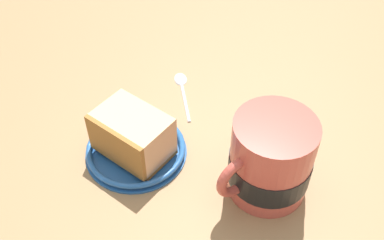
{
  "coord_description": "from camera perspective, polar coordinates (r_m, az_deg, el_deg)",
  "views": [
    {
      "loc": [
        35.17,
        -4.91,
        46.65
      ],
      "look_at": [
        -7.33,
        2.35,
        3.0
      ],
      "focal_mm": 42.46,
      "sensor_mm": 36.0,
      "label": 1
    }
  ],
  "objects": [
    {
      "name": "small_plate",
      "position": [
        0.61,
        -7.03,
        -3.73
      ],
      "size": [
        13.59,
        13.59,
        1.4
      ],
      "color": "#26599E",
      "rests_on": "ground_plane"
    },
    {
      "name": "ground_plane",
      "position": [
        0.6,
        -1.05,
        -8.1
      ],
      "size": [
        158.76,
        158.76,
        2.46
      ],
      "primitive_type": "cube",
      "color": "#936D47"
    },
    {
      "name": "cake_slice",
      "position": [
        0.59,
        -7.48,
        -1.88
      ],
      "size": [
        11.42,
        11.27,
        6.35
      ],
      "color": "#9E662D",
      "rests_on": "small_plate"
    },
    {
      "name": "teaspoon",
      "position": [
        0.71,
        -1.28,
        4.49
      ],
      "size": [
        11.14,
        2.06,
        0.8
      ],
      "color": "silver",
      "rests_on": "ground_plane"
    },
    {
      "name": "tea_mug",
      "position": [
        0.55,
        9.73,
        -4.94
      ],
      "size": [
        9.98,
        12.4,
        10.98
      ],
      "color": "#BF4C3F",
      "rests_on": "ground_plane"
    }
  ]
}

